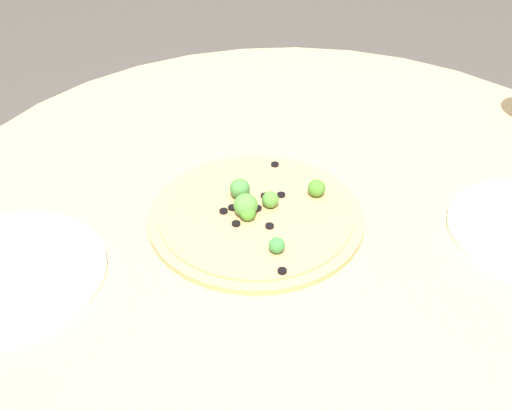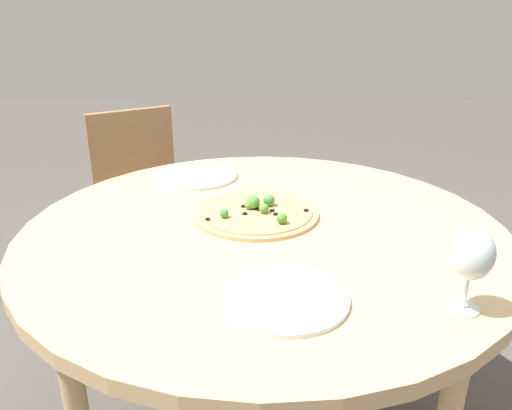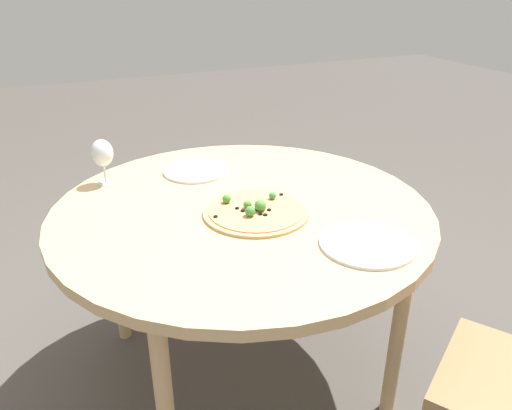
{
  "view_description": "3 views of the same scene",
  "coord_description": "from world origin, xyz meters",
  "px_view_note": "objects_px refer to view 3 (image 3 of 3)",
  "views": [
    {
      "loc": [
        0.9,
        0.14,
        1.45
      ],
      "look_at": [
        0.02,
        -0.07,
        0.76
      ],
      "focal_mm": 50.0,
      "sensor_mm": 36.0,
      "label": 1
    },
    {
      "loc": [
        -0.01,
        1.21,
        1.28
      ],
      "look_at": [
        0.02,
        -0.07,
        0.76
      ],
      "focal_mm": 35.0,
      "sensor_mm": 36.0,
      "label": 2
    },
    {
      "loc": [
        -0.57,
        -1.41,
        1.46
      ],
      "look_at": [
        0.02,
        -0.07,
        0.76
      ],
      "focal_mm": 35.0,
      "sensor_mm": 36.0,
      "label": 3
    }
  ],
  "objects_px": {
    "plate_far": "(196,171)",
    "plate_near": "(367,244)",
    "wine_glass": "(102,154)",
    "pizza": "(256,211)"
  },
  "relations": [
    {
      "from": "wine_glass",
      "to": "plate_far",
      "type": "relative_size",
      "value": 0.67
    },
    {
      "from": "wine_glass",
      "to": "plate_near",
      "type": "bearing_deg",
      "value": -51.27
    },
    {
      "from": "wine_glass",
      "to": "plate_far",
      "type": "bearing_deg",
      "value": -4.28
    },
    {
      "from": "plate_near",
      "to": "plate_far",
      "type": "height_order",
      "value": "same"
    },
    {
      "from": "plate_far",
      "to": "plate_near",
      "type": "bearing_deg",
      "value": -69.54
    },
    {
      "from": "pizza",
      "to": "plate_near",
      "type": "xyz_separation_m",
      "value": [
        0.21,
        -0.32,
        -0.0
      ]
    },
    {
      "from": "plate_near",
      "to": "pizza",
      "type": "bearing_deg",
      "value": 123.41
    },
    {
      "from": "pizza",
      "to": "plate_far",
      "type": "distance_m",
      "value": 0.43
    },
    {
      "from": "plate_near",
      "to": "wine_glass",
      "type": "bearing_deg",
      "value": 128.73
    },
    {
      "from": "pizza",
      "to": "plate_far",
      "type": "bearing_deg",
      "value": 98.99
    }
  ]
}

